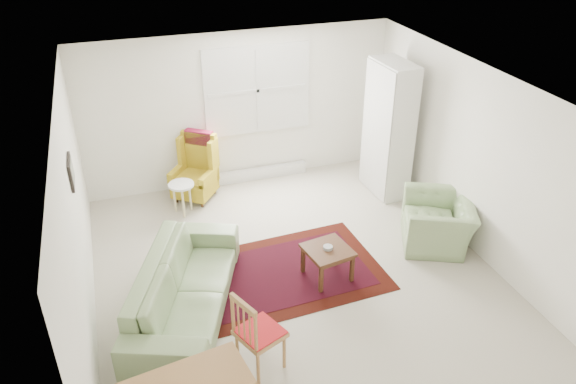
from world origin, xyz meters
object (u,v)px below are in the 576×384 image
object	(u,v)px
armchair	(438,218)
coffee_table	(327,263)
stool	(183,198)
wingback_chair	(193,168)
sofa	(184,279)
cabinet	(389,130)
desk_chair	(260,331)

from	to	relation	value
armchair	coffee_table	xyz separation A→B (m)	(-1.74, -0.25, -0.18)
stool	coffee_table	bearing A→B (deg)	-55.46
wingback_chair	stool	distance (m)	0.55
sofa	coffee_table	bearing A→B (deg)	-65.67
sofa	stool	world-z (taller)	sofa
cabinet	armchair	bearing A→B (deg)	-92.86
coffee_table	desk_chair	xyz separation A→B (m)	(-1.22, -1.18, 0.27)
armchair	stool	bearing A→B (deg)	-95.72
armchair	wingback_chair	world-z (taller)	wingback_chair
desk_chair	coffee_table	bearing A→B (deg)	-69.03
stool	cabinet	world-z (taller)	cabinet
armchair	coffee_table	world-z (taller)	armchair
cabinet	coffee_table	bearing A→B (deg)	-136.44
cabinet	desk_chair	xyz separation A→B (m)	(-2.97, -3.01, -0.58)
stool	cabinet	distance (m)	3.35
sofa	armchair	xyz separation A→B (m)	(3.56, 0.31, -0.08)
coffee_table	desk_chair	world-z (taller)	desk_chair
armchair	cabinet	bearing A→B (deg)	-155.08
stool	desk_chair	size ratio (longest dim) A/B	0.52
armchair	coffee_table	bearing A→B (deg)	-57.00
coffee_table	cabinet	size ratio (longest dim) A/B	0.25
desk_chair	stool	bearing A→B (deg)	-18.43
sofa	armchair	size ratio (longest dim) A/B	2.30
sofa	stool	distance (m)	2.26
sofa	desk_chair	world-z (taller)	desk_chair
armchair	desk_chair	xyz separation A→B (m)	(-2.97, -1.43, 0.09)
wingback_chair	cabinet	bearing A→B (deg)	23.20
coffee_table	desk_chair	bearing A→B (deg)	-136.06
armchair	desk_chair	world-z (taller)	desk_chair
wingback_chair	cabinet	size ratio (longest dim) A/B	0.49
stool	cabinet	xyz separation A→B (m)	(3.23, -0.33, 0.82)
wingback_chair	coffee_table	world-z (taller)	wingback_chair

